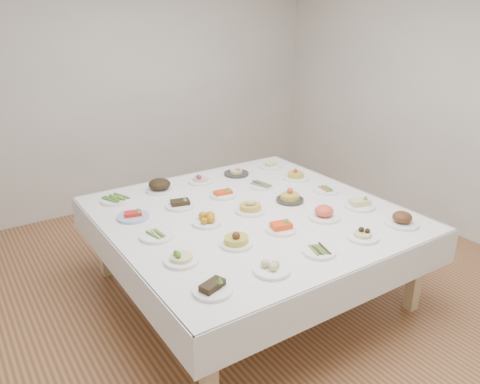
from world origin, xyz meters
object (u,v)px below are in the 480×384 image
display_table (250,219)px  dish_12 (250,204)px  dish_0 (212,285)px  dish_24 (271,164)px

display_table → dish_12: 0.14m
dish_0 → dish_12: dish_12 is taller
dish_12 → dish_24: dish_12 is taller
dish_12 → dish_24: bearing=44.9°
display_table → dish_12: bearing=31.0°
dish_0 → dish_12: 1.20m
display_table → dish_0: size_ratio=9.60×
dish_24 → dish_12: bearing=-135.1°
dish_0 → dish_24: size_ratio=0.97×
dish_12 → display_table: bearing=-149.0°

